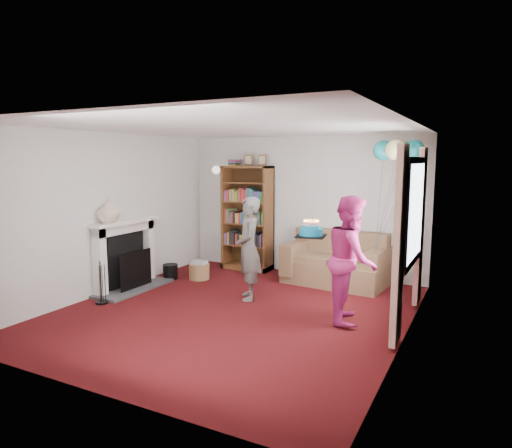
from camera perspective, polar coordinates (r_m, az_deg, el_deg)
The scene contains 16 objects.
ground at distance 6.43m, azimuth -2.71°, elevation -10.86°, with size 5.00×5.00×0.00m, color #38080D.
wall_back at distance 8.39m, azimuth 5.79°, elevation 2.32°, with size 4.50×0.02×2.50m, color silver.
wall_left at distance 7.52m, azimuth -17.89°, elevation 1.30°, with size 0.02×5.00×2.50m, color silver.
wall_right at distance 5.39m, azimuth 18.52°, elevation -1.26°, with size 0.02×5.00×2.50m, color silver.
ceiling at distance 6.10m, azimuth -2.87°, elevation 12.01°, with size 4.50×5.00×0.01m, color white.
fireplace at distance 7.65m, azimuth -15.73°, elevation -4.10°, with size 0.55×1.80×1.12m.
window_bay at distance 6.00m, azimuth 18.86°, elevation -0.83°, with size 0.14×2.02×2.20m.
wall_sconce at distance 9.01m, azimuth -4.99°, elevation 6.74°, with size 0.16×0.23×0.16m.
bookcase at distance 8.66m, azimuth -0.99°, elevation 0.62°, with size 0.93×0.42×2.18m.
sofa at distance 7.87m, azimuth 10.01°, elevation -4.94°, with size 1.65×0.87×0.87m.
wicker_basket at distance 8.11m, azimuth -7.11°, elevation -5.81°, with size 0.36×0.36×0.33m.
person_striped at distance 6.80m, azimuth -0.91°, elevation -3.10°, with size 0.56×0.37×1.54m, color black.
person_magenta at distance 6.00m, azimuth 11.87°, elevation -4.28°, with size 0.80×0.62×1.64m, color #B02368.
birthday_cake at distance 6.13m, azimuth 6.90°, elevation -0.96°, with size 0.37×0.37×0.22m.
balloons at distance 7.11m, azimuth 17.39°, elevation 8.79°, with size 0.74×0.74×1.71m.
mantel_vase at distance 7.31m, azimuth -17.96°, elevation 1.57°, with size 0.35×0.35×0.37m, color beige.
Camera 1 is at (3.04, -5.27, 2.09)m, focal length 32.00 mm.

